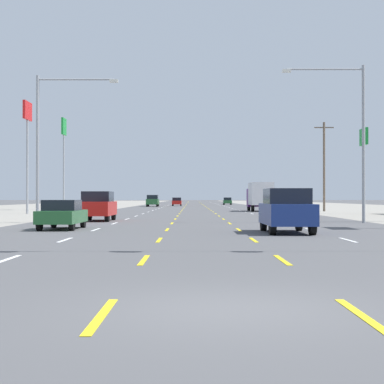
{
  "coord_description": "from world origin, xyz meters",
  "views": [
    {
      "loc": [
        -0.53,
        -9.04,
        1.59
      ],
      "look_at": [
        -0.82,
        69.14,
        2.24
      ],
      "focal_mm": 59.44,
      "sensor_mm": 36.0,
      "label": 1
    }
  ],
  "objects_px": {
    "pole_sign_left_row_2": "(66,140)",
    "streetlight_right_row_0": "(357,130)",
    "suv_far_left_farther": "(155,201)",
    "hatchback_inner_left_farthest": "(179,202)",
    "pole_sign_right_row_1": "(366,148)",
    "pole_sign_left_row_1": "(30,127)",
    "suv_far_left_mid": "(100,206)",
    "streetlight_left_row_0": "(50,135)",
    "hatchback_far_right_midfar": "(287,207)",
    "sedan_far_left_near": "(65,214)",
    "box_truck_far_right_far": "(262,195)",
    "hatchback_far_right_distant_a": "(230,201)",
    "suv_inner_right_nearest": "(289,210)"
  },
  "relations": [
    {
      "from": "hatchback_far_right_midfar",
      "to": "hatchback_far_right_distant_a",
      "type": "relative_size",
      "value": 1.0
    },
    {
      "from": "suv_far_left_mid",
      "to": "suv_inner_right_nearest",
      "type": "bearing_deg",
      "value": -53.55
    },
    {
      "from": "sedan_far_left_near",
      "to": "hatchback_far_right_distant_a",
      "type": "distance_m",
      "value": 103.1
    },
    {
      "from": "hatchback_far_right_distant_a",
      "to": "streetlight_left_row_0",
      "type": "xyz_separation_m",
      "value": [
        -16.47,
        -94.29,
        4.68
      ]
    },
    {
      "from": "sedan_far_left_near",
      "to": "hatchback_inner_left_farthest",
      "type": "bearing_deg",
      "value": 87.52
    },
    {
      "from": "suv_inner_right_nearest",
      "to": "hatchback_inner_left_farthest",
      "type": "relative_size",
      "value": 1.26
    },
    {
      "from": "hatchback_inner_left_farthest",
      "to": "streetlight_left_row_0",
      "type": "height_order",
      "value": "streetlight_left_row_0"
    },
    {
      "from": "pole_sign_left_row_1",
      "to": "streetlight_left_row_0",
      "type": "bearing_deg",
      "value": -72.37
    },
    {
      "from": "suv_inner_right_nearest",
      "to": "suv_far_left_farther",
      "type": "bearing_deg",
      "value": 97.84
    },
    {
      "from": "hatchback_inner_left_farthest",
      "to": "pole_sign_left_row_1",
      "type": "xyz_separation_m",
      "value": [
        -13.02,
        -55.61,
        7.58
      ]
    },
    {
      "from": "suv_far_left_mid",
      "to": "streetlight_left_row_0",
      "type": "xyz_separation_m",
      "value": [
        -2.68,
        -3.24,
        4.44
      ]
    },
    {
      "from": "pole_sign_left_row_2",
      "to": "streetlight_right_row_0",
      "type": "bearing_deg",
      "value": -56.69
    },
    {
      "from": "sedan_far_left_near",
      "to": "pole_sign_left_row_2",
      "type": "distance_m",
      "value": 49.23
    },
    {
      "from": "suv_inner_right_nearest",
      "to": "suv_far_left_mid",
      "type": "relative_size",
      "value": 1.0
    },
    {
      "from": "suv_far_left_mid",
      "to": "suv_far_left_farther",
      "type": "xyz_separation_m",
      "value": [
        -0.35,
        64.93,
        0.0
      ]
    },
    {
      "from": "suv_far_left_mid",
      "to": "streetlight_left_row_0",
      "type": "distance_m",
      "value": 6.12
    },
    {
      "from": "suv_far_left_mid",
      "to": "hatchback_far_right_midfar",
      "type": "xyz_separation_m",
      "value": [
        13.81,
        8.68,
        -0.24
      ]
    },
    {
      "from": "suv_far_left_mid",
      "to": "sedan_far_left_near",
      "type": "bearing_deg",
      "value": -90.68
    },
    {
      "from": "suv_inner_right_nearest",
      "to": "sedan_far_left_near",
      "type": "height_order",
      "value": "suv_inner_right_nearest"
    },
    {
      "from": "suv_far_left_mid",
      "to": "hatchback_inner_left_farthest",
      "type": "height_order",
      "value": "suv_far_left_mid"
    },
    {
      "from": "pole_sign_left_row_1",
      "to": "pole_sign_right_row_1",
      "type": "distance_m",
      "value": 32.37
    },
    {
      "from": "box_truck_far_right_far",
      "to": "hatchback_far_right_distant_a",
      "type": "relative_size",
      "value": 1.85
    },
    {
      "from": "hatchback_inner_left_farthest",
      "to": "streetlight_right_row_0",
      "type": "xyz_separation_m",
      "value": [
        12.89,
        -76.97,
        5.02
      ]
    },
    {
      "from": "pole_sign_right_row_1",
      "to": "hatchback_far_right_distant_a",
      "type": "bearing_deg",
      "value": 97.07
    },
    {
      "from": "suv_far_left_mid",
      "to": "pole_sign_left_row_2",
      "type": "height_order",
      "value": "pole_sign_left_row_2"
    },
    {
      "from": "box_truck_far_right_far",
      "to": "pole_sign_right_row_1",
      "type": "relative_size",
      "value": 0.88
    },
    {
      "from": "suv_far_left_farther",
      "to": "pole_sign_right_row_1",
      "type": "relative_size",
      "value": 0.6
    },
    {
      "from": "suv_far_left_farther",
      "to": "pole_sign_left_row_1",
      "type": "bearing_deg",
      "value": -101.04
    },
    {
      "from": "suv_inner_right_nearest",
      "to": "hatchback_inner_left_farthest",
      "type": "height_order",
      "value": "suv_inner_right_nearest"
    },
    {
      "from": "box_truck_far_right_far",
      "to": "hatchback_inner_left_farthest",
      "type": "distance_m",
      "value": 45.72
    },
    {
      "from": "pole_sign_right_row_1",
      "to": "sedan_far_left_near",
      "type": "bearing_deg",
      "value": -128.12
    },
    {
      "from": "suv_inner_right_nearest",
      "to": "streetlight_left_row_0",
      "type": "relative_size",
      "value": 0.53
    },
    {
      "from": "hatchback_far_right_distant_a",
      "to": "streetlight_left_row_0",
      "type": "bearing_deg",
      "value": -99.91
    },
    {
      "from": "sedan_far_left_near",
      "to": "hatchback_far_right_distant_a",
      "type": "bearing_deg",
      "value": 82.24
    },
    {
      "from": "box_truck_far_right_far",
      "to": "pole_sign_right_row_1",
      "type": "bearing_deg",
      "value": -51.62
    },
    {
      "from": "suv_far_left_farther",
      "to": "hatchback_far_right_distant_a",
      "type": "distance_m",
      "value": 29.69
    },
    {
      "from": "hatchback_far_right_distant_a",
      "to": "pole_sign_right_row_1",
      "type": "relative_size",
      "value": 0.48
    },
    {
      "from": "suv_far_left_mid",
      "to": "streetlight_left_row_0",
      "type": "relative_size",
      "value": 0.53
    },
    {
      "from": "suv_far_left_farther",
      "to": "pole_sign_left_row_1",
      "type": "relative_size",
      "value": 0.45
    },
    {
      "from": "pole_sign_right_row_1",
      "to": "streetlight_right_row_0",
      "type": "xyz_separation_m",
      "value": [
        -6.39,
        -21.39,
        -0.53
      ]
    },
    {
      "from": "hatchback_far_right_midfar",
      "to": "box_truck_far_right_far",
      "type": "distance_m",
      "value": 20.6
    },
    {
      "from": "suv_inner_right_nearest",
      "to": "pole_sign_left_row_2",
      "type": "bearing_deg",
      "value": 111.73
    },
    {
      "from": "pole_sign_right_row_1",
      "to": "suv_far_left_mid",
      "type": "bearing_deg",
      "value": -141.51
    },
    {
      "from": "box_truck_far_right_far",
      "to": "suv_far_left_farther",
      "type": "distance_m",
      "value": 38.49
    },
    {
      "from": "hatchback_far_right_midfar",
      "to": "streetlight_left_row_0",
      "type": "xyz_separation_m",
      "value": [
        -16.5,
        -11.92,
        4.68
      ]
    },
    {
      "from": "sedan_far_left_near",
      "to": "hatchback_inner_left_farthest",
      "type": "relative_size",
      "value": 1.15
    },
    {
      "from": "suv_far_left_farther",
      "to": "hatchback_inner_left_farthest",
      "type": "distance_m",
      "value": 9.62
    },
    {
      "from": "sedan_far_left_near",
      "to": "hatchback_far_right_midfar",
      "type": "relative_size",
      "value": 1.15
    },
    {
      "from": "suv_far_left_farther",
      "to": "streetlight_right_row_0",
      "type": "height_order",
      "value": "streetlight_right_row_0"
    },
    {
      "from": "sedan_far_left_near",
      "to": "box_truck_far_right_far",
      "type": "distance_m",
      "value": 42.79
    }
  ]
}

